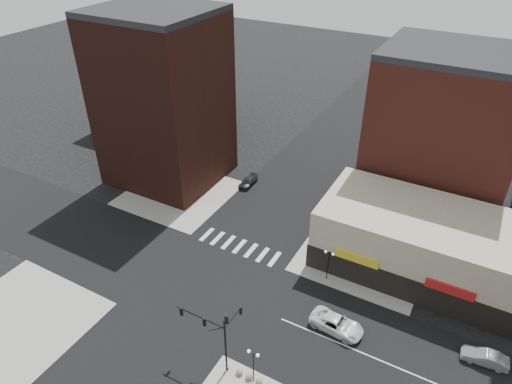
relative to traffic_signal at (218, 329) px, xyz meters
The scene contains 16 objects.
ground 11.76m from the traffic_signal, 132.74° to the left, with size 240.00×240.00×0.00m, color black.
road_ew 11.76m from the traffic_signal, 132.74° to the left, with size 200.00×14.00×0.02m, color black.
road_ns 11.76m from the traffic_signal, 132.74° to the left, with size 14.00×200.00×0.02m, color black.
sidewalk_nw 31.55m from the traffic_signal, 134.23° to the left, with size 15.00×15.00×0.12m, color gray.
sidewalk_ne 23.99m from the traffic_signal, 71.98° to the left, with size 15.00×15.00×0.12m, color gray.
sidewalk_sw 23.26m from the traffic_signal, 162.94° to the right, with size 15.00×15.00×0.12m, color gray.
building_nw 37.93m from the traffic_signal, 134.90° to the left, with size 16.00×15.00×25.00m, color #381912.
building_nw_low 57.36m from the traffic_signal, 133.17° to the left, with size 20.00×18.00×12.00m, color #381912.
building_ne_midrise 39.60m from the traffic_signal, 72.51° to the left, with size 18.00×15.00×22.00m, color maroon.
building_ne_row 26.71m from the traffic_signal, 58.92° to the left, with size 24.20×12.20×8.00m.
traffic_signal is the anchor object (origin of this frame).
street_lamp_se_a 4.12m from the traffic_signal, ahead, with size 1.22×0.32×4.16m.
street_lamp_ne 16.62m from the traffic_signal, 73.25° to the left, with size 1.22×0.32×4.16m.
white_suv 13.27m from the traffic_signal, 48.24° to the left, with size 2.61×5.66×1.57m, color silver.
silver_sedan 26.03m from the traffic_signal, 29.16° to the left, with size 1.49×4.28×1.41m, color #939498.
dark_sedan_north 32.86m from the traffic_signal, 114.95° to the left, with size 1.71×4.21×1.22m, color black.
Camera 1 is at (23.78, -30.66, 38.37)m, focal length 32.00 mm.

